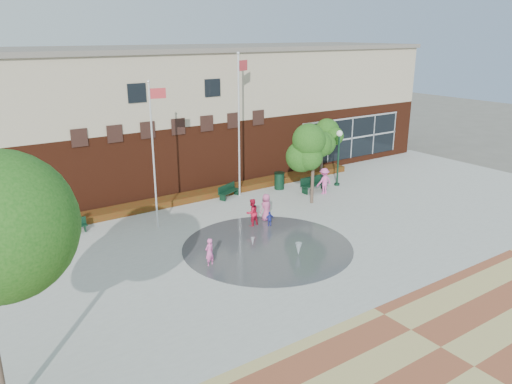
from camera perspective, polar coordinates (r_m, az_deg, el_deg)
ground at (r=22.67m, az=5.81°, el=-8.84°), size 120.00×120.00×0.00m
plaza_concrete at (r=25.54m, az=-0.00°, el=-5.55°), size 46.00×18.00×0.01m
paver_band at (r=18.66m, az=20.36°, el=-16.32°), size 46.00×6.00×0.01m
splash_pad at (r=24.79m, az=1.32°, el=-6.31°), size 8.40×8.40×0.01m
library_building at (r=35.81m, az=-12.45°, el=8.58°), size 44.40×10.40×9.20m
flower_bed at (r=31.68m, az=-7.81°, el=-1.01°), size 26.00×1.20×0.40m
flagpole_left at (r=26.43m, az=-11.62°, el=4.89°), size 0.92×0.22×7.88m
flagpole_right at (r=31.26m, az=-1.92°, el=8.43°), size 1.03×0.53×9.03m
lamp_left at (r=22.21m, az=-27.13°, el=-4.07°), size 0.44×0.44×4.19m
lamp_right at (r=34.36m, az=9.42°, el=4.57°), size 0.41×0.41×3.86m
bench_left at (r=28.01m, az=-20.28°, el=-4.01°), size 1.58×0.57×0.78m
bench_mid at (r=31.90m, az=-3.11°, el=-0.20°), size 1.80×1.13×0.88m
bench_right at (r=33.31m, az=6.67°, el=0.58°), size 2.07×0.65×1.03m
trash_can at (r=33.60m, az=2.68°, el=1.30°), size 0.71×0.71×1.17m
tree_mid at (r=30.24m, az=6.60°, el=5.01°), size 2.84×2.84×4.80m
tree_small_right at (r=36.35m, az=7.61°, el=6.47°), size 2.47×2.47×4.22m
water_jet_a at (r=23.97m, az=4.86°, el=-7.26°), size 0.32×0.32×0.62m
water_jet_b at (r=24.89m, az=-0.38°, el=-6.21°), size 0.19×0.19×0.43m
child_splash at (r=22.74m, az=-5.34°, el=-6.87°), size 0.56×0.44×1.33m
adult_red at (r=27.11m, az=-0.47°, el=-2.37°), size 0.83×0.68×1.56m
adult_pink at (r=27.92m, az=1.17°, el=-1.76°), size 0.85×0.64×1.56m
child_blue at (r=27.16m, az=1.57°, el=-3.12°), size 0.54×0.32×0.87m
person_bench at (r=32.81m, az=7.79°, el=1.24°), size 1.13×0.66×1.74m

